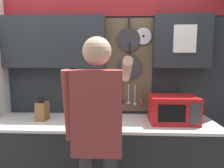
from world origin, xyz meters
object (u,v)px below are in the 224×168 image
Objects in this scene: knife_block at (42,111)px; person at (98,128)px; utensil_crock at (111,114)px; microwave at (173,109)px.

knife_block is 1.01m from person.
utensil_crock is at bearing 84.61° from person.
utensil_crock is (-0.69, 0.00, -0.07)m from microwave.
knife_block is at bearing 179.97° from microwave.
knife_block is 0.16× the size of person.
knife_block is at bearing 136.13° from person.
knife_block is 0.79m from utensil_crock.
microwave is at bearing -0.19° from utensil_crock.
microwave is 0.29× the size of person.
utensil_crock reaches higher than microwave.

